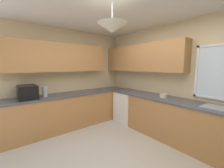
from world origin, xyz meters
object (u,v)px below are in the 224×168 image
Objects in this scene: sink_assembly at (224,108)px; dishwasher at (128,107)px; bowl at (164,95)px; kettle at (45,92)px; microwave at (28,92)px.

dishwasher is at bearing -179.05° from sink_assembly.
sink_assembly reaches higher than bowl.
bowl is (-1.10, -0.01, 0.03)m from sink_assembly.
dishwasher is 1.41× the size of sink_assembly.
dishwasher is at bearing -178.44° from bowl.
bowl is at bearing -179.66° from sink_assembly.
kettle is at bearing -129.93° from bowl.
microwave is (-0.66, -2.39, 0.61)m from dishwasher.
kettle is (0.02, 0.34, -0.03)m from microwave.
bowl is (1.10, 0.03, 0.51)m from dishwasher.
sink_assembly is 1.10m from bowl.
dishwasher is 1.76× the size of microwave.
sink_assembly is 3.66× the size of bowl.
microwave reaches higher than bowl.
sink_assembly is at bearing 0.34° from bowl.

